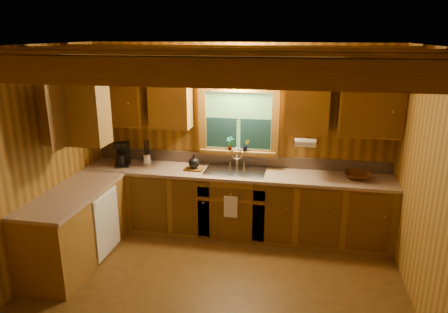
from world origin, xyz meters
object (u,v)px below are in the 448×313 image
at_px(cutting_board, 194,169).
at_px(coffee_maker, 122,154).
at_px(wicker_basket, 357,176).
at_px(sink, 235,174).

bearing_deg(cutting_board, coffee_maker, -177.50).
bearing_deg(wicker_basket, coffee_maker, -179.42).
bearing_deg(coffee_maker, sink, -20.95).
xyz_separation_m(sink, coffee_maker, (-1.62, -0.02, 0.21)).
xyz_separation_m(cutting_board, wicker_basket, (2.17, 0.05, 0.03)).
height_order(sink, cutting_board, sink).
bearing_deg(cutting_board, wicker_basket, 4.37).
height_order(coffee_maker, wicker_basket, coffee_maker).
relative_size(sink, cutting_board, 3.22).
height_order(cutting_board, wicker_basket, wicker_basket).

